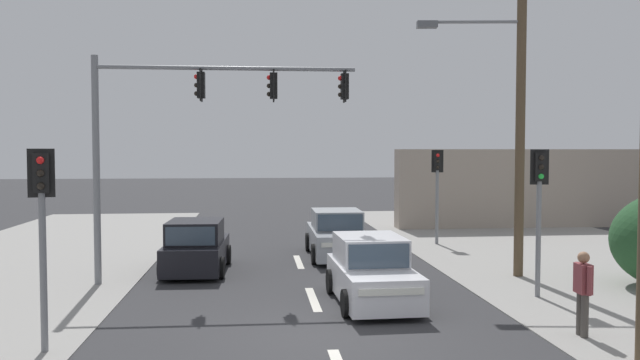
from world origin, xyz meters
TOP-DOWN VIEW (x-y plane):
  - ground_plane at (0.00, 0.00)m, footprint 140.00×140.00m
  - lane_dash_mid at (0.00, 3.00)m, footprint 0.20×2.40m
  - lane_dash_far at (0.00, 8.00)m, footprint 0.20×2.40m
  - utility_pole_midground_right at (5.82, 5.06)m, footprint 3.78×0.61m
  - traffic_signal_mast at (-3.10, 5.13)m, footprint 6.89×0.50m
  - pedestal_signal_right_kerb at (5.38, 2.59)m, footprint 0.44×0.29m
  - pedestal_signal_left_kerb at (-5.02, -0.44)m, footprint 0.44×0.31m
  - pedestal_signal_far_median at (5.43, 11.15)m, footprint 0.44×0.30m
  - shopfront_wall_far at (11.00, 16.00)m, footprint 12.00×1.00m
  - hatchback_oncoming_mid at (1.32, 2.54)m, footprint 1.86×3.68m
  - sedan_oncoming_near at (1.33, 8.84)m, footprint 1.92×4.26m
  - hatchback_kerbside_parked at (-3.07, 6.68)m, footprint 1.89×3.70m
  - pedestrian_at_kerb at (4.78, -0.54)m, footprint 0.23×0.56m

SIDE VIEW (x-z plane):
  - ground_plane at x=0.00m, z-range 0.00..0.00m
  - lane_dash_mid at x=0.00m, z-range 0.00..0.01m
  - lane_dash_far at x=0.00m, z-range 0.00..0.01m
  - hatchback_oncoming_mid at x=1.32m, z-range -0.06..1.47m
  - hatchback_kerbside_parked at x=-3.07m, z-range -0.06..1.47m
  - sedan_oncoming_near at x=1.33m, z-range -0.08..1.48m
  - pedestrian_at_kerb at x=4.78m, z-range 0.11..1.74m
  - shopfront_wall_far at x=11.00m, z-range 0.00..3.60m
  - pedestal_signal_right_kerb at x=5.38m, z-range 0.64..4.20m
  - pedestal_signal_left_kerb at x=-5.02m, z-range 0.64..4.20m
  - pedestal_signal_far_median at x=5.43m, z-range 0.64..4.20m
  - traffic_signal_mast at x=-3.10m, z-range 1.35..7.35m
  - utility_pole_midground_right at x=5.82m, z-range 0.36..10.18m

